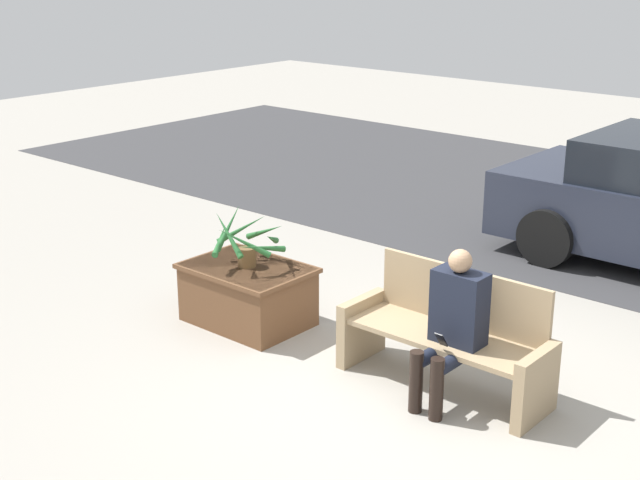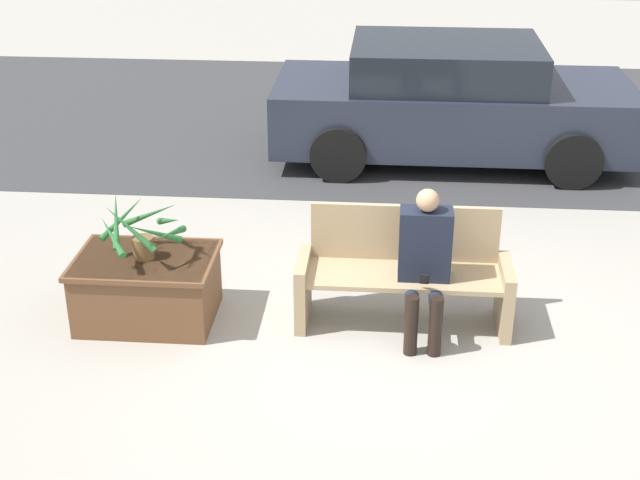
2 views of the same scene
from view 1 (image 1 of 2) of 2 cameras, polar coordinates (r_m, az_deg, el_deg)
name	(u,v)px [view 1 (image 1 of 2)]	position (r m, az deg, el deg)	size (l,w,h in m)	color
ground_plane	(405,392)	(7.08, 5.49, -9.63)	(30.00, 30.00, 0.00)	#9E998E
bench	(448,336)	(7.04, 8.19, -6.09)	(1.70, 0.56, 0.92)	tan
person_seated	(453,321)	(6.72, 8.49, -5.16)	(0.40, 0.57, 1.20)	black
planter_box	(248,292)	(8.17, -4.64, -3.37)	(1.12, 0.81, 0.55)	brown
potted_plant	(246,242)	(8.00, -4.78, -0.13)	(0.71, 0.70, 0.52)	brown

